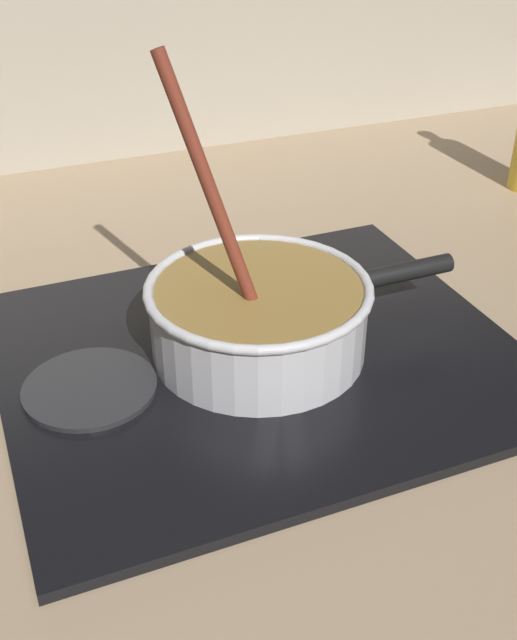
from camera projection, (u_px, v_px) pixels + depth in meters
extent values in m
cube|color=#9E8466|center=(265.00, 438.00, 0.79)|extent=(2.40, 1.60, 0.04)
cube|color=black|center=(258.00, 355.00, 0.87)|extent=(0.56, 0.48, 0.01)
torus|color=#592D0C|center=(258.00, 348.00, 0.86)|extent=(0.19, 0.19, 0.01)
cylinder|color=#262628|center=(90.00, 388.00, 0.80)|extent=(0.14, 0.14, 0.01)
cylinder|color=silver|center=(258.00, 320.00, 0.84)|extent=(0.23, 0.23, 0.08)
cylinder|color=olive|center=(258.00, 317.00, 0.84)|extent=(0.22, 0.22, 0.08)
torus|color=silver|center=(258.00, 288.00, 0.82)|extent=(0.24, 0.24, 0.01)
cylinder|color=black|center=(403.00, 272.00, 0.89)|extent=(0.12, 0.02, 0.02)
cylinder|color=beige|center=(292.00, 270.00, 0.88)|extent=(0.03, 0.03, 0.01)
cylinder|color=#EDD88C|center=(312.00, 296.00, 0.83)|extent=(0.04, 0.04, 0.01)
cylinder|color=#E5CC7A|center=(255.00, 294.00, 0.83)|extent=(0.04, 0.04, 0.01)
cylinder|color=#E5CC7A|center=(201.00, 312.00, 0.80)|extent=(0.03, 0.03, 0.01)
cylinder|color=#EDD88C|center=(275.00, 309.00, 0.80)|extent=(0.03, 0.03, 0.01)
cylinder|color=#E5CC7A|center=(199.00, 287.00, 0.84)|extent=(0.03, 0.03, 0.01)
cylinder|color=beige|center=(229.00, 340.00, 0.76)|extent=(0.03, 0.03, 0.01)
cylinder|color=#E5CC7A|center=(301.00, 327.00, 0.78)|extent=(0.03, 0.03, 0.01)
cylinder|color=maroon|center=(210.00, 190.00, 0.75)|extent=(0.09, 0.08, 0.27)
cube|color=brown|center=(256.00, 311.00, 0.81)|extent=(0.05, 0.05, 0.01)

